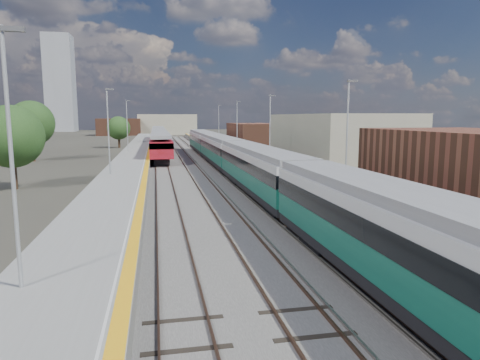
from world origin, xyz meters
name	(u,v)px	position (x,y,z in m)	size (l,w,h in m)	color
ground	(204,164)	(0.00, 50.00, 0.00)	(320.00, 320.00, 0.00)	#47443A
ballast_bed	(186,162)	(-2.25, 52.50, 0.03)	(10.50, 155.00, 0.06)	#565451
tracks	(189,160)	(-1.65, 54.18, 0.11)	(8.96, 160.00, 0.17)	#4C3323
platform_right	(241,157)	(5.28, 52.49, 0.54)	(4.70, 155.00, 8.52)	slate
platform_left	(134,159)	(-9.05, 52.49, 0.52)	(4.30, 155.00, 8.52)	slate
buildings	(116,102)	(-18.12, 138.60, 10.70)	(72.00, 185.50, 40.00)	brown
green_train	(236,157)	(1.50, 35.86, 2.21)	(2.85, 79.27, 3.13)	black
red_train	(159,138)	(-5.50, 75.84, 2.18)	(2.92, 59.16, 3.68)	black
tree_a	(11,137)	(-17.88, 33.35, 4.44)	(5.20, 5.20, 7.05)	#382619
tree_b	(31,123)	(-22.70, 57.82, 5.21)	(6.10, 6.10, 8.26)	#382619
tree_c	(119,128)	(-13.28, 82.85, 3.90)	(4.57, 4.57, 6.20)	#382619
tree_d	(345,132)	(22.80, 57.18, 3.81)	(4.47, 4.47, 6.06)	#382619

